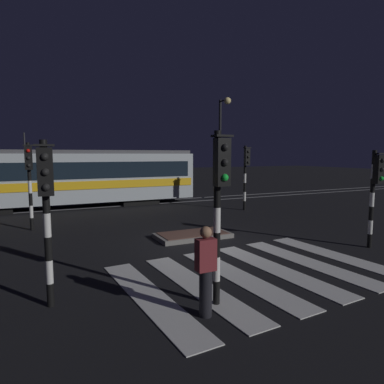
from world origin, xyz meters
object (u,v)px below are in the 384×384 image
Objects in this scene: traffic_light_corner_near_left at (46,199)px; traffic_light_corner_near_right at (375,184)px; traffic_light_corner_far_left at (29,173)px; pedestrian_waiting_at_kerb at (206,271)px; street_lamp_trackside_right at (222,136)px; traffic_light_corner_far_right at (246,168)px; tram at (69,177)px; traffic_light_kerb_mid_left at (219,192)px.

traffic_light_corner_near_right is at bearing 0.99° from traffic_light_corner_near_left.
traffic_light_corner_far_left is 12.42m from traffic_light_corner_near_right.
street_lamp_trackside_right is at bearing 58.47° from pedestrian_waiting_at_kerb.
street_lamp_trackside_right is (1.07, 4.36, 1.94)m from traffic_light_corner_far_right.
tram is (-7.87, 13.07, -0.33)m from traffic_light_corner_near_right.
pedestrian_waiting_at_kerb is at bearing -86.68° from tram.
pedestrian_waiting_at_kerb is (-8.68, -14.14, -3.36)m from street_lamp_trackside_right.
tram is at bearing 175.76° from street_lamp_trackside_right.
traffic_light_corner_far_left is at bearing 109.91° from traffic_light_kerb_mid_left.
traffic_light_kerb_mid_left is 16.27m from street_lamp_trackside_right.
traffic_light_kerb_mid_left is at bearing -126.97° from traffic_light_corner_far_right.
traffic_light_corner_far_right is at bearing -103.84° from street_lamp_trackside_right.
traffic_light_corner_near_left is at bearing -87.99° from traffic_light_corner_far_left.
traffic_light_corner_near_right is at bearing -58.96° from tram.
traffic_light_corner_near_right reaches higher than pedestrian_waiting_at_kerb.
street_lamp_trackside_right is (11.26, 12.53, 2.07)m from traffic_light_corner_near_left.
traffic_light_corner_near_right is 0.22× the size of tram.
traffic_light_kerb_mid_left is 2.03× the size of pedestrian_waiting_at_kerb.
pedestrian_waiting_at_kerb is (-7.60, -9.78, -1.41)m from traffic_light_corner_far_right.
traffic_light_corner_far_left is 5.90m from tram.
pedestrian_waiting_at_kerb is (-0.43, -0.25, -1.41)m from traffic_light_kerb_mid_left.
traffic_light_kerb_mid_left is 1.10× the size of traffic_light_corner_near_right.
traffic_light_corner_far_right is at bearing 2.53° from traffic_light_corner_far_left.
pedestrian_waiting_at_kerb is at bearing -149.38° from traffic_light_kerb_mid_left.
street_lamp_trackside_right reaches higher than traffic_light_kerb_mid_left.
traffic_light_corner_far_right is at bearing 38.73° from traffic_light_corner_near_left.
pedestrian_waiting_at_kerb is (2.86, -9.32, -1.41)m from traffic_light_corner_far_left.
traffic_light_corner_far_left is 2.03× the size of pedestrian_waiting_at_kerb.
tram is at bearing 70.14° from traffic_light_corner_far_left.
street_lamp_trackside_right reaches higher than traffic_light_corner_far_left.
pedestrian_waiting_at_kerb is at bearing -121.53° from street_lamp_trackside_right.
traffic_light_corner_far_left is (-3.28, 9.07, 0.00)m from traffic_light_kerb_mid_left.
traffic_light_corner_near_right is (9.86, -7.54, -0.21)m from traffic_light_corner_far_left.
traffic_light_corner_far_left reaches higher than traffic_light_corner_near_right.
traffic_light_corner_far_right is 0.53× the size of street_lamp_trackside_right.
traffic_light_kerb_mid_left reaches higher than traffic_light_corner_near_right.
pedestrian_waiting_at_kerb is (0.86, -14.85, -0.87)m from tram.
traffic_light_kerb_mid_left reaches higher than traffic_light_corner_near_left.
traffic_light_corner_near_left is 0.95× the size of traffic_light_corner_far_left.
traffic_light_corner_near_left is at bearing -141.27° from traffic_light_corner_far_right.
street_lamp_trackside_right is at bearing 22.68° from traffic_light_corner_far_left.
traffic_light_corner_far_right reaches higher than traffic_light_corner_near_left.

